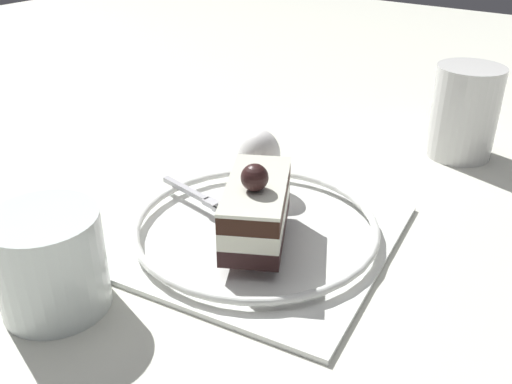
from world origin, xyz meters
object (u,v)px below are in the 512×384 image
at_px(dessert_plate, 256,230).
at_px(whipped_cream_dollop, 259,155).
at_px(drink_glass_near, 463,117).
at_px(fork, 200,197).
at_px(drink_glass_far, 50,264).
at_px(cake_slice, 256,207).

distance_m(dessert_plate, whipped_cream_dollop, 0.09).
relative_size(dessert_plate, whipped_cream_dollop, 4.84).
relative_size(whipped_cream_dollop, drink_glass_near, 0.51).
bearing_deg(dessert_plate, fork, -91.77).
bearing_deg(drink_glass_far, whipped_cream_dollop, 174.34).
xyz_separation_m(dessert_plate, fork, (-0.00, -0.07, 0.01)).
distance_m(fork, drink_glass_near, 0.32).
distance_m(cake_slice, whipped_cream_dollop, 0.10).
distance_m(whipped_cream_dollop, fork, 0.07).
distance_m(dessert_plate, cake_slice, 0.04).
bearing_deg(cake_slice, dessert_plate, -143.21).
height_order(dessert_plate, drink_glass_near, drink_glass_near).
distance_m(cake_slice, drink_glass_far, 0.17).
bearing_deg(drink_glass_near, fork, -28.72).
height_order(dessert_plate, drink_glass_far, drink_glass_far).
relative_size(fork, drink_glass_far, 1.27).
xyz_separation_m(fork, drink_glass_near, (-0.28, 0.16, 0.03)).
xyz_separation_m(cake_slice, drink_glass_far, (0.15, -0.08, -0.01)).
xyz_separation_m(drink_glass_near, drink_glass_far, (0.45, -0.16, -0.01)).
bearing_deg(drink_glass_far, fork, 179.47).
relative_size(dessert_plate, cake_slice, 2.18).
height_order(cake_slice, whipped_cream_dollop, cake_slice).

